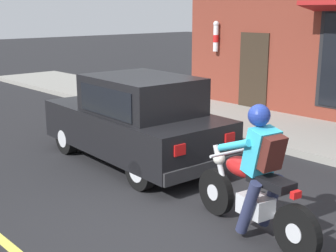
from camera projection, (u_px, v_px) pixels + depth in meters
ground_plane at (168, 222)px, 6.04m from camera, size 80.00×80.00×0.00m
sidewalk_curb at (233, 120)px, 11.39m from camera, size 2.60×22.00×0.14m
motorcycle_with_rider at (255, 182)px, 5.54m from camera, size 0.65×2.01×1.62m
car_hatchback at (136, 121)px, 8.25m from camera, size 1.86×3.87×1.57m
traffic_cone at (153, 99)px, 12.11m from camera, size 0.36×0.36×0.60m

